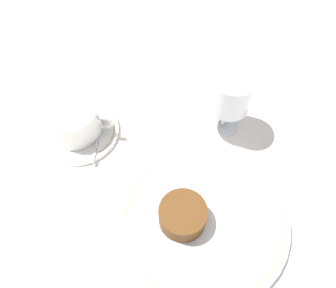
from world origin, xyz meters
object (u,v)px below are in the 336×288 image
at_px(fork, 333,225).
at_px(dessert_cake, 183,215).
at_px(dinner_plate, 207,218).
at_px(wine_glass, 230,94).
at_px(coffee_cup, 73,120).

relative_size(fork, dessert_cake, 2.32).
relative_size(dinner_plate, dessert_cake, 3.64).
distance_m(wine_glass, fork, 0.27).
distance_m(dinner_plate, fork, 0.20).
relative_size(dinner_plate, wine_glass, 2.08).
height_order(dinner_plate, coffee_cup, coffee_cup).
bearing_deg(fork, dinner_plate, -176.53).
bearing_deg(fork, wine_glass, 134.68).
bearing_deg(coffee_cup, dinner_plate, -30.30).
height_order(coffee_cup, dessert_cake, coffee_cup).
relative_size(dinner_plate, fork, 1.57).
bearing_deg(dinner_plate, dessert_cake, -166.81).
distance_m(dinner_plate, dessert_cake, 0.05).
relative_size(coffee_cup, wine_glass, 0.93).
xyz_separation_m(dinner_plate, coffee_cup, (-0.25, 0.14, 0.03)).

